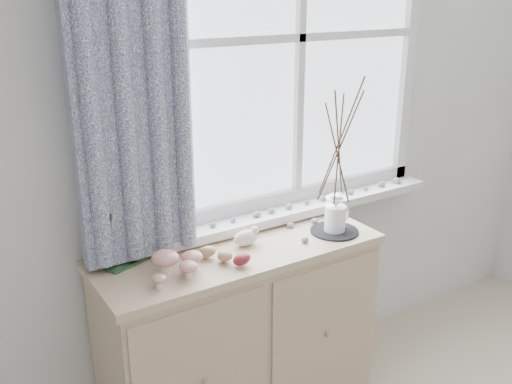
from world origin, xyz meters
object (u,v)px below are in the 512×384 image
botanical_book (138,232)px  twig_pitcher (339,143)px  sideboard (241,337)px  toadstool_cluster (176,262)px

botanical_book → twig_pitcher: 0.89m
sideboard → twig_pitcher: size_ratio=1.73×
sideboard → twig_pitcher: 0.93m
sideboard → toadstool_cluster: size_ratio=5.27×
botanical_book → toadstool_cluster: (0.07, -0.18, -0.06)m
sideboard → botanical_book: botanical_book is taller
botanical_book → twig_pitcher: twig_pitcher is taller
toadstool_cluster → twig_pitcher: size_ratio=0.33×
sideboard → twig_pitcher: bearing=-10.0°
twig_pitcher → toadstool_cluster: bearing=166.3°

